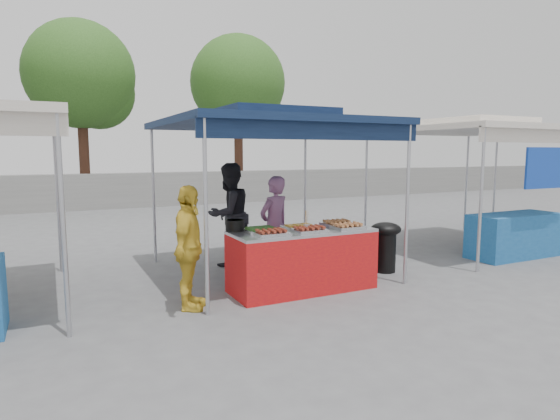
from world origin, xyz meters
name	(u,v)px	position (x,y,z in m)	size (l,w,h in m)	color
ground_plane	(299,288)	(0.00, 0.00, 0.00)	(80.00, 80.00, 0.00)	#555658
back_wall	(149,190)	(0.00, 11.00, 0.60)	(40.00, 0.25, 1.20)	gray
main_canopy	(269,123)	(0.00, 0.97, 2.37)	(3.20, 3.20, 2.57)	#B3B3BA
neighbor_stall_right	(491,169)	(4.50, 0.57, 1.60)	(3.20, 3.20, 2.57)	#B3B3BA
tree_1	(85,80)	(-1.76, 12.99, 4.51)	(3.84, 3.84, 6.60)	#3E2217
tree_2	(241,87)	(4.24, 12.87, 4.58)	(3.90, 3.90, 6.70)	#3E2217
vendor_table	(302,260)	(0.00, -0.10, 0.43)	(2.00, 0.80, 0.85)	red
food_tray_fl	(272,233)	(-0.58, -0.34, 0.88)	(0.42, 0.30, 0.07)	silver
food_tray_fm	(309,230)	(-0.03, -0.34, 0.88)	(0.42, 0.30, 0.07)	silver
food_tray_fr	(348,227)	(0.59, -0.34, 0.88)	(0.42, 0.30, 0.07)	silver
food_tray_bl	(261,230)	(-0.60, -0.04, 0.88)	(0.42, 0.30, 0.07)	silver
food_tray_bm	(298,226)	(-0.01, 0.00, 0.88)	(0.42, 0.30, 0.07)	silver
food_tray_br	(337,224)	(0.62, -0.01, 0.88)	(0.42, 0.30, 0.07)	silver
cooking_pot	(235,225)	(-0.86, 0.25, 0.93)	(0.26, 0.26, 0.15)	black
skewer_cup	(307,228)	(-0.04, -0.29, 0.90)	(0.08, 0.08, 0.10)	#B3B3BA
wok_burner	(386,242)	(1.69, 0.19, 0.48)	(0.48, 0.48, 0.81)	black
crate_left	(261,273)	(-0.40, 0.42, 0.16)	(0.53, 0.37, 0.32)	#133A9B
crate_right	(304,264)	(0.44, 0.64, 0.16)	(0.53, 0.37, 0.32)	#133A9B
crate_stacked	(304,244)	(0.44, 0.64, 0.48)	(0.52, 0.37, 0.31)	#133A9B
vendor_woman	(274,226)	(-0.01, 0.78, 0.78)	(0.57, 0.37, 1.56)	#83537B
helper_man	(229,214)	(-0.40, 1.73, 0.87)	(0.85, 0.66, 1.74)	black
customer_person	(189,248)	(-1.63, -0.19, 0.76)	(0.90, 0.37, 1.53)	gold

